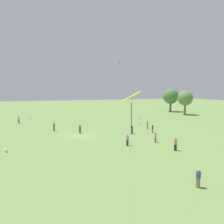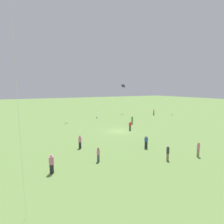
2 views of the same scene
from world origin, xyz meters
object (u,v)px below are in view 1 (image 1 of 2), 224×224
person_6 (132,129)px  picnic_bag_0 (30,120)px  person_0 (147,125)px  kite_4 (132,100)px  person_2 (153,128)px  person_8 (80,129)px  person_5 (198,178)px  kite_2 (132,96)px  person_1 (54,127)px  person_7 (127,140)px  kite_0 (119,68)px  dog_0 (6,150)px  person_4 (175,144)px  person_3 (155,138)px  person_9 (19,120)px

person_6 → picnic_bag_0: size_ratio=4.86×
person_0 → picnic_bag_0: (-22.19, -24.62, -0.75)m
person_0 → kite_4: kite_4 is taller
person_2 → person_8: size_ratio=1.00×
person_5 → picnic_bag_0: person_5 is taller
person_2 → kite_2: kite_2 is taller
person_1 → kite_4: (34.63, 2.15, 7.32)m
person_6 → kite_4: bearing=161.4°
person_7 → kite_0: bearing=-36.1°
person_0 → dog_0: (9.08, -26.77, -0.56)m
person_5 → person_4: bearing=-63.2°
person_8 → kite_0: bearing=-4.5°
person_6 → kite_2: size_ratio=0.25×
person_5 → person_3: bearing=-54.6°
person_0 → person_8: person_0 is taller
person_7 → kite_2: 30.94m
person_8 → person_2: bearing=-62.2°
person_2 → person_3: (7.02, -3.37, -0.07)m
person_1 → person_9: size_ratio=1.02×
kite_0 → person_8: bearing=81.0°
person_0 → person_5: 28.05m
kite_0 → person_5: bearing=120.9°
person_1 → person_9: person_1 is taller
kite_2 → person_7: bearing=99.1°
dog_0 → picnic_bag_0: size_ratio=2.11×
person_4 → person_7: person_4 is taller
kite_4 → picnic_bag_0: kite_4 is taller
person_4 → dog_0: person_4 is taller
person_3 → person_6: (-7.45, -0.93, 0.04)m
person_5 → person_6: size_ratio=0.99×
person_3 → kite_2: kite_2 is taller
person_3 → picnic_bag_0: bearing=153.4°
person_8 → person_3: bearing=-92.4°
person_3 → picnic_bag_0: 38.89m
person_9 → picnic_bag_0: bearing=-120.2°
person_1 → person_3: 21.28m
person_4 → kite_2: 33.46m
person_4 → dog_0: (-6.89, -22.79, -0.59)m
kite_0 → person_4: bearing=127.6°
person_6 → person_8: size_ratio=1.01×
kite_0 → person_7: bearing=113.3°
person_6 → picnic_bag_0: (-25.72, -19.37, -0.71)m
person_6 → kite_4: size_ratio=0.20×
kite_2 → kite_4: 51.16m
person_4 → person_5: size_ratio=1.10×
person_8 → kite_4: bearing=-139.8°
person_2 → person_7: person_7 is taller
person_6 → person_7: person_7 is taller
person_0 → dog_0: size_ratio=2.33×
person_2 → person_5: 24.01m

